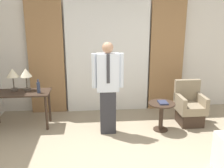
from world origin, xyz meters
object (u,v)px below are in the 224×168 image
object	(u,v)px
table_lamp_right	(26,74)
book	(163,102)
person	(108,85)
desk	(20,98)
table_lamp_left	(13,74)
bottle_near_edge	(38,87)
side_table	(161,112)
armchair	(189,108)

from	to	relation	value
table_lamp_right	book	bearing A→B (deg)	-12.21
table_lamp_right	person	distance (m)	1.67
desk	table_lamp_left	size ratio (longest dim) A/B	2.64
table_lamp_right	bottle_near_edge	distance (m)	0.40
desk	book	bearing A→B (deg)	-9.13
table_lamp_left	person	size ratio (longest dim) A/B	0.26
table_lamp_right	side_table	size ratio (longest dim) A/B	0.79
bottle_near_edge	table_lamp_left	bearing A→B (deg)	158.74
desk	bottle_near_edge	xyz separation A→B (m)	(0.39, -0.08, 0.22)
bottle_near_edge	desk	bearing A→B (deg)	169.01
table_lamp_left	bottle_near_edge	world-z (taller)	table_lamp_left
table_lamp_right	bottle_near_edge	world-z (taller)	table_lamp_right
desk	person	size ratio (longest dim) A/B	0.68
desk	person	xyz separation A→B (m)	(1.70, -0.43, 0.34)
desk	book	world-z (taller)	desk
armchair	side_table	xyz separation A→B (m)	(-0.67, -0.26, 0.04)
desk	table_lamp_left	xyz separation A→B (m)	(-0.13, 0.13, 0.44)
person	book	bearing A→B (deg)	-0.38
table_lamp_right	person	bearing A→B (deg)	-19.56
table_lamp_left	bottle_near_edge	size ratio (longest dim) A/B	1.66
armchair	desk	bearing A→B (deg)	177.27
person	side_table	distance (m)	1.18
person	side_table	world-z (taller)	person
bottle_near_edge	side_table	size ratio (longest dim) A/B	0.48
person	armchair	distance (m)	1.82
desk	side_table	bearing A→B (deg)	-8.81
person	table_lamp_right	bearing A→B (deg)	160.44
armchair	book	distance (m)	0.75
table_lamp_left	book	distance (m)	2.96
armchair	book	world-z (taller)	armchair
desk	table_lamp_right	size ratio (longest dim) A/B	2.64
armchair	table_lamp_right	bearing A→B (deg)	174.98
person	armchair	size ratio (longest dim) A/B	1.96
bottle_near_edge	side_table	distance (m)	2.41
person	armchair	bearing A→B (deg)	9.12
desk	table_lamp_right	xyz separation A→B (m)	(0.13, 0.13, 0.44)
person	table_lamp_left	bearing A→B (deg)	162.98
armchair	side_table	bearing A→B (deg)	-158.61
table_lamp_left	person	world-z (taller)	person
desk	side_table	size ratio (longest dim) A/B	2.09
bottle_near_edge	book	bearing A→B (deg)	-8.82
table_lamp_left	bottle_near_edge	distance (m)	0.60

